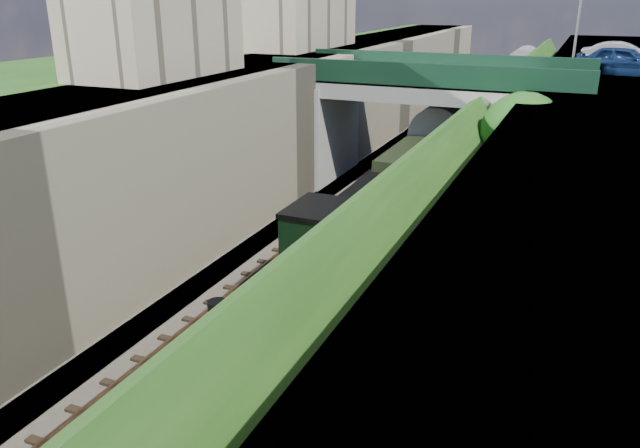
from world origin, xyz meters
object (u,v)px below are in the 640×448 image
(tender, at_px, (375,233))
(locomotive, at_px, (294,308))
(lamppost, at_px, (580,10))
(car_blue, at_px, (623,62))
(tree, at_px, (525,137))
(road_bridge, at_px, (439,119))
(car_silver, at_px, (622,55))

(tender, bearing_deg, locomotive, -90.00)
(lamppost, distance_m, car_blue, 4.04)
(tender, bearing_deg, tree, 50.73)
(locomotive, bearing_deg, lamppost, 76.56)
(road_bridge, distance_m, lamppost, 10.13)
(car_blue, xyz_separation_m, locomotive, (-8.39, -22.74, -5.16))
(tree, relative_size, lamppost, 1.10)
(road_bridge, xyz_separation_m, car_blue, (8.65, 3.95, 2.97))
(car_blue, distance_m, tender, 18.35)
(lamppost, distance_m, tender, 19.95)
(tender, bearing_deg, road_bridge, 91.28)
(road_bridge, height_order, lamppost, lamppost)
(car_silver, xyz_separation_m, locomotive, (-8.44, -27.42, -5.10))
(tree, height_order, lamppost, lamppost)
(lamppost, bearing_deg, tree, -95.85)
(locomotive, height_order, tender, locomotive)
(car_silver, relative_size, locomotive, 0.44)
(lamppost, relative_size, car_silver, 1.32)
(locomotive, bearing_deg, car_blue, 69.74)
(lamppost, height_order, tender, lamppost)
(tree, bearing_deg, road_bridge, 131.23)
(road_bridge, bearing_deg, tender, -88.72)
(lamppost, bearing_deg, tender, -108.80)
(road_bridge, xyz_separation_m, car_silver, (8.70, 8.62, 2.92))
(lamppost, bearing_deg, locomotive, -103.44)
(lamppost, relative_size, car_blue, 1.28)
(tree, bearing_deg, tender, -129.27)
(lamppost, xyz_separation_m, car_silver, (2.54, 2.74, -2.57))
(tender, bearing_deg, lamppost, 71.20)
(road_bridge, bearing_deg, car_blue, 24.52)
(road_bridge, relative_size, car_silver, 3.53)
(lamppost, height_order, car_blue, lamppost)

